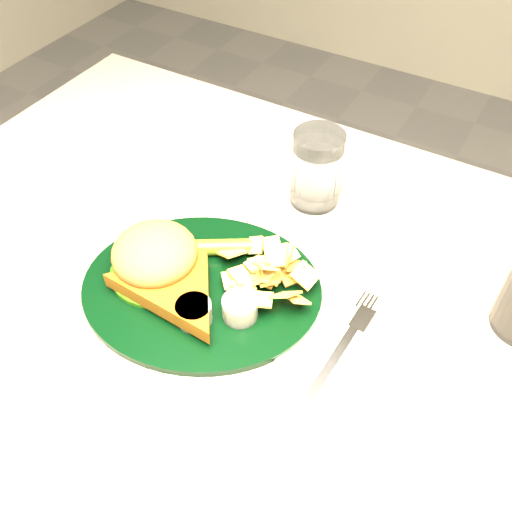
{
  "coord_description": "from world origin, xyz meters",
  "views": [
    {
      "loc": [
        0.22,
        -0.42,
        1.33
      ],
      "look_at": [
        -0.03,
        0.01,
        0.8
      ],
      "focal_mm": 40.0,
      "sensor_mm": 36.0,
      "label": 1
    }
  ],
  "objects": [
    {
      "name": "water_glass",
      "position": [
        -0.03,
        0.2,
        0.81
      ],
      "size": [
        0.09,
        0.09,
        0.12
      ],
      "primitive_type": "cylinder",
      "rotation": [
        0.0,
        0.0,
        0.15
      ],
      "color": "silver",
      "rests_on": "table"
    },
    {
      "name": "ground",
      "position": [
        0.0,
        0.0,
        0.0
      ],
      "size": [
        4.0,
        4.0,
        0.0
      ],
      "primitive_type": "plane",
      "color": "gray",
      "rests_on": "ground"
    },
    {
      "name": "wrapped_straw",
      "position": [
        -0.02,
        0.15,
        0.75
      ],
      "size": [
        0.19,
        0.1,
        0.01
      ],
      "primitive_type": null,
      "rotation": [
        0.0,
        0.0,
        0.25
      ],
      "color": "white",
      "rests_on": "table"
    },
    {
      "name": "fork_napkin",
      "position": [
        0.12,
        -0.06,
        0.76
      ],
      "size": [
        0.13,
        0.17,
        0.01
      ],
      "primitive_type": null,
      "rotation": [
        0.0,
        0.0,
        -0.04
      ],
      "color": "silver",
      "rests_on": "table"
    },
    {
      "name": "dinner_plate",
      "position": [
        -0.08,
        -0.04,
        0.79
      ],
      "size": [
        0.39,
        0.36,
        0.07
      ],
      "primitive_type": null,
      "rotation": [
        0.0,
        0.0,
        0.38
      ],
      "color": "black",
      "rests_on": "table"
    },
    {
      "name": "table",
      "position": [
        0.0,
        0.0,
        0.38
      ],
      "size": [
        1.2,
        0.8,
        0.75
      ],
      "primitive_type": null,
      "color": "#9F988F",
      "rests_on": "ground"
    }
  ]
}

